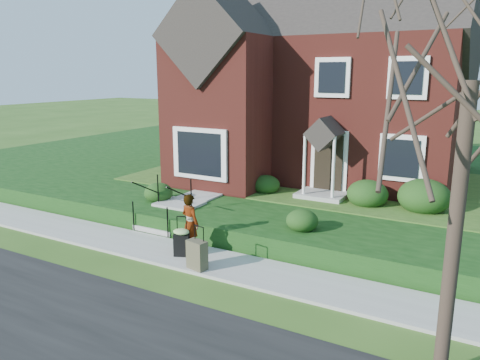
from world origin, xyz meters
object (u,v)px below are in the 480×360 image
Objects in this scene: suitcase_olive at (197,255)px; tree_verge at (475,48)px; woman at (190,223)px; suitcase_black at (182,241)px; front_steps at (171,212)px.

tree_verge reaches higher than suitcase_olive.
woman reaches higher than suitcase_black.
front_steps is at bearing -25.60° from woman.
suitcase_olive is at bearing 148.15° from woman.
front_steps is 1.26× the size of woman.
front_steps is at bearing 154.97° from tree_verge.
woman is 1.50× the size of suitcase_black.
woman is (1.90, -1.62, 0.40)m from front_steps.
front_steps is 1.90× the size of suitcase_black.
suitcase_black is 0.96m from suitcase_olive.
front_steps is 10.31m from tree_verge.
woman is 0.22× the size of tree_verge.
front_steps is 2.68m from suitcase_black.
tree_verge is (8.35, -3.90, 4.61)m from front_steps.
suitcase_olive reaches higher than suitcase_black.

